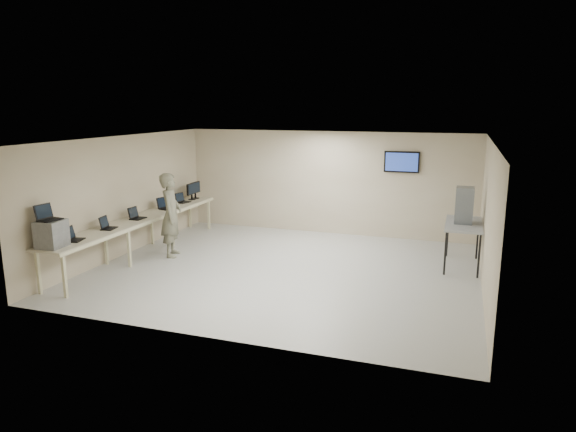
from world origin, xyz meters
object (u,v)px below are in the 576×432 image
(equipment_box, at_px, (51,234))
(soldier, at_px, (171,215))
(side_table, at_px, (464,226))
(workbench, at_px, (141,221))

(equipment_box, xyz_separation_m, soldier, (0.79, 2.86, -0.17))
(side_table, bearing_deg, workbench, -168.31)
(equipment_box, relative_size, side_table, 0.31)
(workbench, bearing_deg, side_table, 11.69)
(soldier, bearing_deg, equipment_box, 145.74)
(soldier, bearing_deg, workbench, 83.94)
(workbench, distance_m, soldier, 0.76)
(workbench, relative_size, side_table, 3.68)
(workbench, height_order, soldier, soldier)
(soldier, distance_m, side_table, 6.60)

